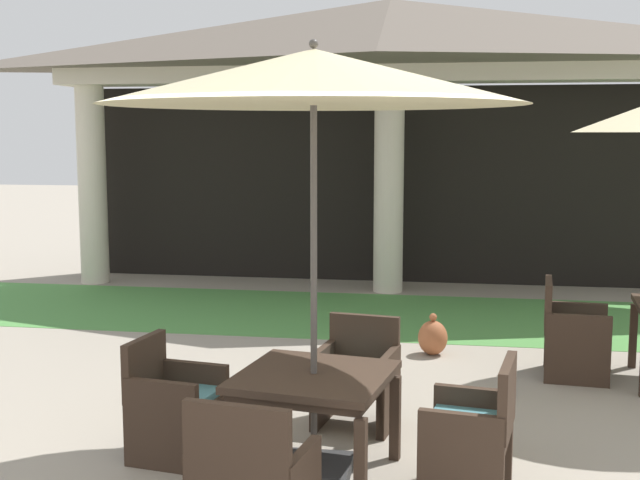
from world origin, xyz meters
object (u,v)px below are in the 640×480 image
object	(u,v)px
patio_table_near_foreground	(314,386)
patio_chair_mid_left_west	(572,333)
patio_chair_near_foreground_west	(173,403)
terracotta_urn	(433,337)
patio_umbrella_near_foreground	(314,81)
patio_chair_near_foreground_east	(473,434)
patio_chair_near_foreground_north	(357,375)

from	to	relation	value
patio_table_near_foreground	patio_chair_mid_left_west	world-z (taller)	patio_chair_mid_left_west
patio_chair_near_foreground_west	terracotta_urn	distance (m)	3.52
patio_table_near_foreground	patio_umbrella_near_foreground	world-z (taller)	patio_umbrella_near_foreground
patio_chair_near_foreground_west	patio_umbrella_near_foreground	bearing A→B (deg)	90.00
patio_umbrella_near_foreground	patio_chair_mid_left_west	world-z (taller)	patio_umbrella_near_foreground
patio_chair_near_foreground_east	terracotta_urn	bearing A→B (deg)	14.92
patio_umbrella_near_foreground	patio_chair_near_foreground_west	distance (m)	2.47
patio_table_near_foreground	terracotta_urn	xyz separation A→B (m)	(0.71, 3.21, -0.44)
patio_chair_mid_left_west	patio_umbrella_near_foreground	bearing A→B (deg)	-31.68
patio_table_near_foreground	patio_chair_near_foreground_west	distance (m)	1.08
patio_umbrella_near_foreground	patio_chair_near_foreground_west	world-z (taller)	patio_umbrella_near_foreground
patio_table_near_foreground	patio_chair_mid_left_west	xyz separation A→B (m)	(2.02, 2.65, -0.20)
patio_chair_near_foreground_west	patio_chair_near_foreground_north	xyz separation A→B (m)	(1.21, 0.87, 0.00)
patio_table_near_foreground	patio_chair_near_foreground_east	xyz separation A→B (m)	(1.05, -0.17, -0.20)
patio_umbrella_near_foreground	terracotta_urn	distance (m)	4.09
patio_chair_near_foreground_north	patio_chair_near_foreground_west	bearing A→B (deg)	44.99
patio_umbrella_near_foreground	patio_chair_near_foreground_north	world-z (taller)	patio_umbrella_near_foreground
terracotta_urn	patio_chair_mid_left_west	bearing A→B (deg)	-23.10
patio_chair_near_foreground_east	patio_chair_near_foreground_north	xyz separation A→B (m)	(-0.88, 1.21, -0.02)
patio_table_near_foreground	terracotta_urn	size ratio (longest dim) A/B	2.53
patio_chair_near_foreground_north	patio_chair_mid_left_west	distance (m)	2.45
patio_chair_near_foreground_east	terracotta_urn	world-z (taller)	patio_chair_near_foreground_east
patio_chair_near_foreground_north	patio_chair_near_foreground_east	bearing A→B (deg)	135.05
patio_umbrella_near_foreground	patio_chair_near_foreground_west	xyz separation A→B (m)	(-1.04, 0.17, -2.23)
terracotta_urn	patio_chair_near_foreground_west	bearing A→B (deg)	-119.93
patio_umbrella_near_foreground	patio_chair_mid_left_west	xyz separation A→B (m)	(2.02, 2.65, -2.20)
patio_chair_near_foreground_west	patio_chair_near_foreground_north	size ratio (longest dim) A/B	1.02
patio_chair_near_foreground_east	patio_chair_mid_left_west	size ratio (longest dim) A/B	0.98
terracotta_urn	patio_umbrella_near_foreground	bearing A→B (deg)	-102.42
patio_chair_near_foreground_west	terracotta_urn	world-z (taller)	patio_chair_near_foreground_west
patio_chair_near_foreground_east	terracotta_urn	size ratio (longest dim) A/B	2.05
patio_table_near_foreground	patio_chair_near_foreground_west	size ratio (longest dim) A/B	1.30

